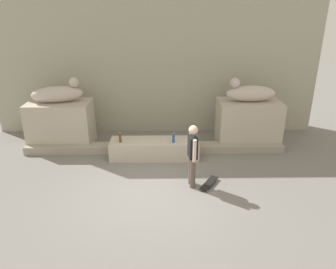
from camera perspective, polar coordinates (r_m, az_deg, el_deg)
ground_plane at (r=8.30m, az=-2.71°, el=-9.95°), size 40.00×40.00×0.00m
facade_wall at (r=11.74m, az=-2.32°, el=14.62°), size 11.60×0.60×5.83m
pedestal_left at (r=11.23m, az=-18.47°, el=1.81°), size 2.03×1.20×1.50m
pedestal_right at (r=11.08m, az=14.04°, el=2.03°), size 2.03×1.20×1.50m
statue_reclining_left at (r=10.94m, az=-18.92°, el=6.92°), size 1.69×0.92×0.78m
statue_reclining_right at (r=10.78m, az=14.35°, el=7.20°), size 1.62×0.61×0.78m
ledge_block at (r=9.91m, az=-2.42°, el=-2.57°), size 2.71×0.81×0.57m
skater at (r=8.11m, az=4.39°, el=-3.37°), size 0.24×0.54×1.67m
skateboard at (r=8.56m, az=7.34°, el=-8.56°), size 0.58×0.79×0.08m
bottle_brown at (r=9.72m, az=-8.49°, el=-0.65°), size 0.08×0.08×0.30m
bottle_blue at (r=9.58m, az=0.97°, el=-0.74°), size 0.08×0.08×0.30m
stair_step at (r=10.37m, az=-2.35°, el=-2.39°), size 8.28×0.50×0.25m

